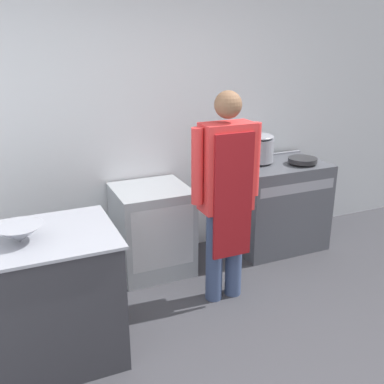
{
  "coord_description": "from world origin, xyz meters",
  "views": [
    {
      "loc": [
        -1.3,
        -1.89,
        2.12
      ],
      "look_at": [
        0.03,
        1.16,
        0.96
      ],
      "focal_mm": 42.0,
      "sensor_mm": 36.0,
      "label": 1
    }
  ],
  "objects_px": {
    "stove": "(278,205)",
    "stock_pot": "(258,147)",
    "person_cook": "(226,188)",
    "mixing_bowl": "(19,234)",
    "fridge_unit": "(152,230)",
    "saute_pan": "(303,160)"
  },
  "relations": [
    {
      "from": "stove",
      "to": "saute_pan",
      "type": "distance_m",
      "value": 0.54
    },
    {
      "from": "fridge_unit",
      "to": "mixing_bowl",
      "type": "relative_size",
      "value": 2.76
    },
    {
      "from": "mixing_bowl",
      "to": "stock_pot",
      "type": "distance_m",
      "value": 2.53
    },
    {
      "from": "fridge_unit",
      "to": "saute_pan",
      "type": "distance_m",
      "value": 1.64
    },
    {
      "from": "stove",
      "to": "saute_pan",
      "type": "xyz_separation_m",
      "value": [
        0.18,
        -0.11,
        0.49
      ]
    },
    {
      "from": "stock_pot",
      "to": "saute_pan",
      "type": "bearing_deg",
      "value": -29.81
    },
    {
      "from": "stove",
      "to": "stock_pot",
      "type": "distance_m",
      "value": 0.65
    },
    {
      "from": "fridge_unit",
      "to": "saute_pan",
      "type": "height_order",
      "value": "saute_pan"
    },
    {
      "from": "saute_pan",
      "to": "stove",
      "type": "bearing_deg",
      "value": 148.93
    },
    {
      "from": "stove",
      "to": "fridge_unit",
      "type": "xyz_separation_m",
      "value": [
        -1.36,
        0.03,
        -0.04
      ]
    },
    {
      "from": "stock_pot",
      "to": "saute_pan",
      "type": "height_order",
      "value": "stock_pot"
    },
    {
      "from": "fridge_unit",
      "to": "person_cook",
      "type": "distance_m",
      "value": 0.98
    },
    {
      "from": "person_cook",
      "to": "mixing_bowl",
      "type": "relative_size",
      "value": 5.87
    },
    {
      "from": "stock_pot",
      "to": "stove",
      "type": "bearing_deg",
      "value": -28.66
    },
    {
      "from": "stove",
      "to": "mixing_bowl",
      "type": "relative_size",
      "value": 3.12
    },
    {
      "from": "person_cook",
      "to": "saute_pan",
      "type": "distance_m",
      "value": 1.27
    },
    {
      "from": "person_cook",
      "to": "stock_pot",
      "type": "distance_m",
      "value": 1.09
    },
    {
      "from": "stove",
      "to": "saute_pan",
      "type": "bearing_deg",
      "value": -31.07
    },
    {
      "from": "stock_pot",
      "to": "person_cook",
      "type": "bearing_deg",
      "value": -134.34
    },
    {
      "from": "stove",
      "to": "fridge_unit",
      "type": "height_order",
      "value": "stove"
    },
    {
      "from": "person_cook",
      "to": "stock_pot",
      "type": "height_order",
      "value": "person_cook"
    },
    {
      "from": "fridge_unit",
      "to": "stock_pot",
      "type": "bearing_deg",
      "value": 3.96
    }
  ]
}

